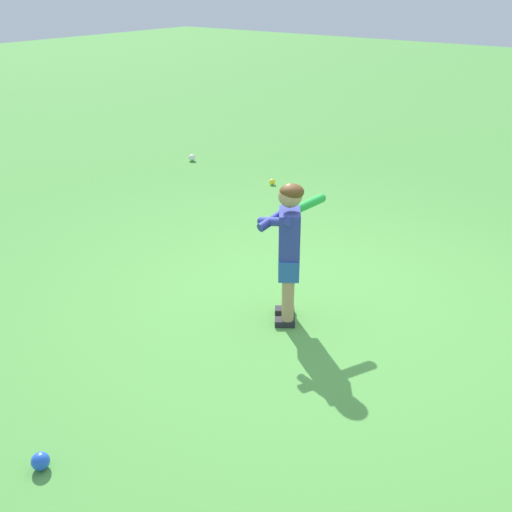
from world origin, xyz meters
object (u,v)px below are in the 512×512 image
Objects in this scene: play_ball_center_lawn at (41,461)px; play_ball_far_left at (272,182)px; child_batter at (289,241)px; play_ball_near_batter at (192,158)px.

play_ball_center_lawn is 1.33× the size of play_ball_far_left.
play_ball_center_lawn is (-2.10, 0.14, -0.60)m from child_batter.
play_ball_center_lawn reaches higher than play_ball_far_left.
play_ball_near_batter is (2.80, 3.56, -0.60)m from child_batter.
play_ball_near_batter is (0.19, 1.53, 0.01)m from play_ball_far_left.
play_ball_far_left is at bearing 21.82° from play_ball_center_lawn.
play_ball_far_left is at bearing -97.13° from play_ball_near_batter.
child_batter is 3.37m from play_ball_far_left.
play_ball_near_batter is at bearing 51.76° from child_batter.
child_batter is 10.81× the size of play_ball_center_lawn.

